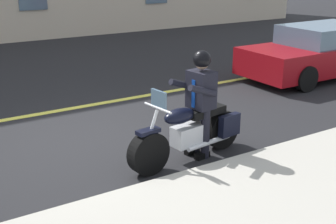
# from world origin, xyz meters

# --- Properties ---
(ground_plane) EXTENTS (80.00, 80.00, 0.00)m
(ground_plane) POSITION_xyz_m (0.00, 0.00, 0.00)
(ground_plane) COLOR black
(lane_center_stripe) EXTENTS (60.00, 0.16, 0.01)m
(lane_center_stripe) POSITION_xyz_m (0.00, -2.00, 0.01)
(lane_center_stripe) COLOR #E5DB4C
(lane_center_stripe) RESTS_ON ground_plane
(motorcycle_main) EXTENTS (2.22, 0.79, 1.26)m
(motorcycle_main) POSITION_xyz_m (-0.93, 1.44, 0.45)
(motorcycle_main) COLOR black
(motorcycle_main) RESTS_ON ground_plane
(rider_main) EXTENTS (0.68, 0.61, 1.74)m
(rider_main) POSITION_xyz_m (-1.12, 1.41, 1.04)
(rider_main) COLOR black
(rider_main) RESTS_ON ground_plane
(car_silver) EXTENTS (4.60, 1.92, 1.40)m
(car_silver) POSITION_xyz_m (-7.00, -1.13, 0.69)
(car_silver) COLOR maroon
(car_silver) RESTS_ON ground_plane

